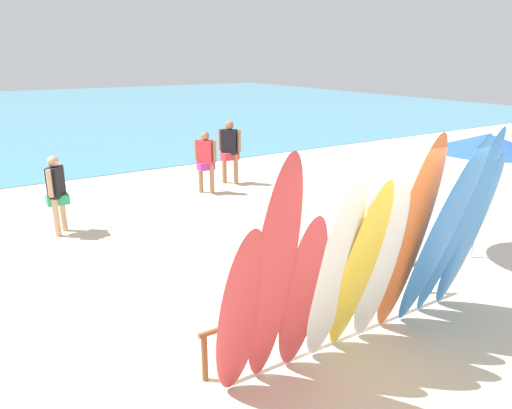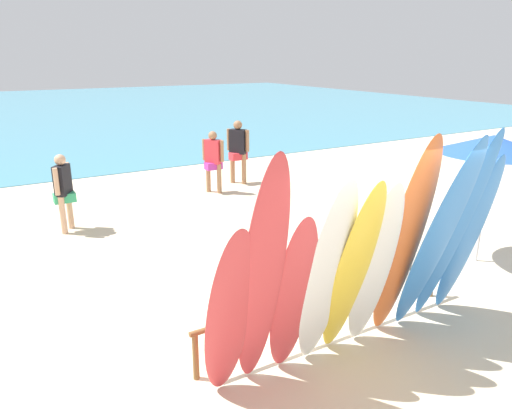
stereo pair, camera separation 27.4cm
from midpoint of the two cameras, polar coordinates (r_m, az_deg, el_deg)
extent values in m
plane|color=beige|center=(18.89, -20.71, 5.66)|extent=(60.00, 60.00, 0.00)
cube|color=teal|center=(34.66, -26.67, 9.81)|extent=(60.00, 40.00, 0.02)
cylinder|color=brown|center=(5.57, -7.58, -17.55)|extent=(0.07, 0.07, 0.58)
cylinder|color=brown|center=(7.72, 19.12, -7.96)|extent=(0.07, 0.07, 0.58)
cylinder|color=brown|center=(6.32, 8.33, -10.01)|extent=(3.93, 0.06, 0.06)
ellipsoid|color=#D13D42|center=(4.88, -3.44, -13.04)|extent=(0.56, 0.56, 1.99)
ellipsoid|color=#D13D42|center=(4.80, 0.38, -8.76)|extent=(0.53, 0.80, 2.69)
ellipsoid|color=#D13D42|center=(5.24, 3.96, -10.82)|extent=(0.53, 0.59, 1.98)
ellipsoid|color=white|center=(5.35, 7.87, -8.26)|extent=(0.60, 0.65, 2.33)
ellipsoid|color=yellow|center=(5.57, 10.74, -7.62)|extent=(0.52, 0.76, 2.28)
ellipsoid|color=white|center=(5.86, 13.20, -6.98)|extent=(0.56, 0.63, 2.19)
ellipsoid|color=orange|center=(6.04, 16.44, -3.96)|extent=(0.58, 0.77, 2.68)
ellipsoid|color=#337AD1|center=(6.22, 19.79, -3.70)|extent=(0.58, 0.97, 2.68)
ellipsoid|color=#337AD1|center=(6.56, 21.58, -2.65)|extent=(0.52, 0.93, 2.71)
ellipsoid|color=#337AD1|center=(6.99, 22.79, -3.21)|extent=(0.51, 0.72, 2.34)
cylinder|color=#9E704C|center=(13.53, -4.35, 4.32)|extent=(0.13, 0.13, 0.85)
cylinder|color=#9E704C|center=(13.39, -2.98, 4.20)|extent=(0.13, 0.13, 0.85)
cube|color=#DB333D|center=(13.39, -3.70, 5.75)|extent=(0.46, 0.28, 0.20)
cube|color=black|center=(13.31, -3.73, 7.44)|extent=(0.45, 0.49, 0.67)
sphere|color=#9E704C|center=(13.24, -3.77, 9.37)|extent=(0.24, 0.24, 0.24)
cylinder|color=#9E704C|center=(13.42, -4.84, 7.65)|extent=(0.10, 0.10, 0.59)
cylinder|color=#9E704C|center=(13.19, -2.61, 7.53)|extent=(0.10, 0.10, 0.59)
cylinder|color=tan|center=(10.60, -22.58, -0.90)|extent=(0.12, 0.12, 0.77)
cylinder|color=tan|center=(10.32, -23.27, -1.46)|extent=(0.12, 0.12, 0.77)
cube|color=#33A36B|center=(10.37, -23.13, 0.52)|extent=(0.41, 0.26, 0.19)
cube|color=black|center=(10.28, -23.37, 2.47)|extent=(0.40, 0.45, 0.60)
sphere|color=tan|center=(10.19, -23.64, 4.70)|extent=(0.22, 0.22, 0.22)
cylinder|color=tan|center=(10.50, -22.83, 3.01)|extent=(0.09, 0.09, 0.54)
cylinder|color=tan|center=(10.05, -23.98, 2.27)|extent=(0.09, 0.09, 0.54)
cylinder|color=#9E704C|center=(12.51, -5.87, 3.03)|extent=(0.12, 0.12, 0.78)
cylinder|color=#9E704C|center=(12.66, -7.18, 3.15)|extent=(0.12, 0.12, 0.78)
cube|color=#B23399|center=(12.51, -6.58, 4.55)|extent=(0.42, 0.26, 0.19)
cube|color=#DB333D|center=(12.43, -6.64, 6.20)|extent=(0.41, 0.45, 0.61)
sphere|color=#9E704C|center=(12.36, -6.71, 8.09)|extent=(0.22, 0.22, 0.22)
cylinder|color=#9E704C|center=(12.31, -5.58, 6.28)|extent=(0.09, 0.09, 0.54)
cylinder|color=#9E704C|center=(12.55, -7.69, 6.42)|extent=(0.09, 0.09, 0.54)
cylinder|color=#B7B7BC|center=(9.90, 14.88, -2.88)|extent=(0.02, 0.02, 0.28)
cylinder|color=#B7B7BC|center=(10.25, 16.01, -2.27)|extent=(0.02, 0.02, 0.28)
cylinder|color=#B7B7BC|center=(10.06, 13.00, -2.40)|extent=(0.02, 0.02, 0.28)
cylinder|color=#B7B7BC|center=(10.41, 14.17, -1.81)|extent=(0.02, 0.02, 0.28)
cube|color=silver|center=(10.10, 14.58, -1.51)|extent=(0.60, 0.56, 0.03)
cube|color=silver|center=(10.18, 12.99, 0.30)|extent=(0.55, 0.39, 0.51)
cylinder|color=silver|center=(9.06, 24.11, 0.49)|extent=(0.04, 0.04, 2.14)
cone|color=blue|center=(8.85, 24.90, 6.65)|extent=(1.74, 1.74, 0.30)
camera|label=1|loc=(0.14, -91.04, -0.33)|focal=33.76mm
camera|label=2|loc=(0.14, 88.96, 0.33)|focal=33.76mm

